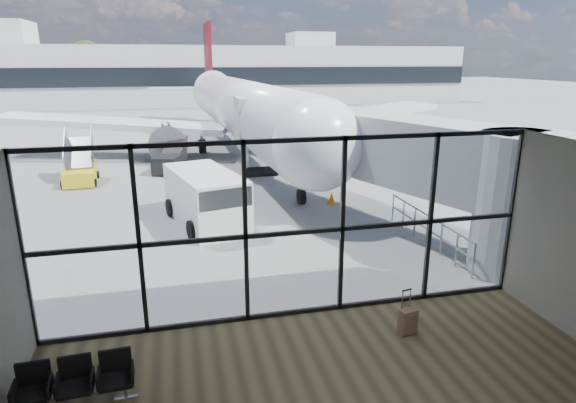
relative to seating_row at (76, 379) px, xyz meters
name	(u,v)px	position (x,y,z in m)	size (l,w,h in m)	color
ground	(199,122)	(4.76, 42.24, -0.51)	(220.00, 220.00, 0.00)	slate
lounge_shell	(376,314)	(4.76, -2.56, 2.14)	(12.02, 8.01, 4.51)	brown
glass_curtain_wall	(295,231)	(4.76, 2.24, 1.73)	(12.10, 0.12, 4.50)	white
jet_bridge	(371,150)	(9.66, 9.32, 2.25)	(8.00, 16.50, 4.33)	#A7ABAC
apron_railing	(427,226)	(10.36, 5.74, 0.21)	(0.06, 5.46, 1.11)	gray
far_terminal	(184,74)	(4.18, 64.21, 3.70)	(80.00, 12.20, 11.00)	silver
tree_3	(3,70)	(-22.24, 74.24, 4.12)	(4.95, 4.95, 7.12)	#382619
tree_4	(45,66)	(-16.24, 74.24, 4.74)	(5.61, 5.61, 8.07)	#382619
tree_5	(87,61)	(-10.24, 74.24, 5.36)	(6.27, 6.27, 9.03)	#382619
seating_row	(76,379)	(0.00, 0.00, 0.00)	(2.09, 0.67, 0.93)	gray
suitcase	(408,321)	(7.12, 0.73, -0.18)	(0.44, 0.36, 1.09)	#85624A
airliner	(239,107)	(6.72, 25.99, 2.44)	(32.53, 37.69, 9.71)	white
service_van	(206,198)	(3.15, 9.81, 0.54)	(3.16, 5.07, 2.05)	white
belt_loader	(170,161)	(1.79, 19.76, 0.07)	(2.23, 3.95, 1.73)	black
mobile_stairs	(80,173)	(-2.79, 17.90, 0.01)	(1.82, 3.19, 2.18)	yellow
traffic_cone_b	(332,198)	(8.74, 11.24, -0.25)	(0.39, 0.39, 0.56)	orange
traffic_cone_c	(319,171)	(9.76, 16.42, -0.23)	(0.42, 0.42, 0.60)	orange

